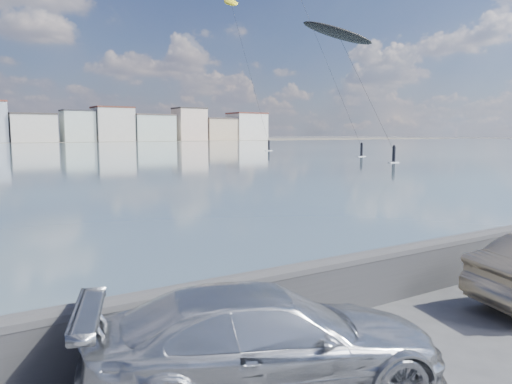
# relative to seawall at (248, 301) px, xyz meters

# --- Properties ---
(seawall) EXTENTS (400.00, 0.36, 1.08)m
(seawall) POSITION_rel_seawall_xyz_m (0.00, 0.00, 0.00)
(seawall) COLOR #28282B
(seawall) RESTS_ON ground
(car_silver) EXTENTS (5.05, 3.38, 1.36)m
(car_silver) POSITION_rel_seawall_xyz_m (-0.73, -1.63, 0.10)
(car_silver) COLOR #B0B4B9
(car_silver) RESTS_ON ground
(kitesurfer_7) EXTENTS (8.23, 11.25, 17.00)m
(kitesurfer_7) POSITION_rel_seawall_xyz_m (37.06, 39.01, 14.26)
(kitesurfer_7) COLOR black
(kitesurfer_7) RESTS_ON ground
(kitesurfer_12) EXTENTS (6.04, 12.60, 29.58)m
(kitesurfer_12) POSITION_rel_seawall_xyz_m (44.85, 77.47, 26.57)
(kitesurfer_12) COLOR yellow
(kitesurfer_12) RESTS_ON ground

